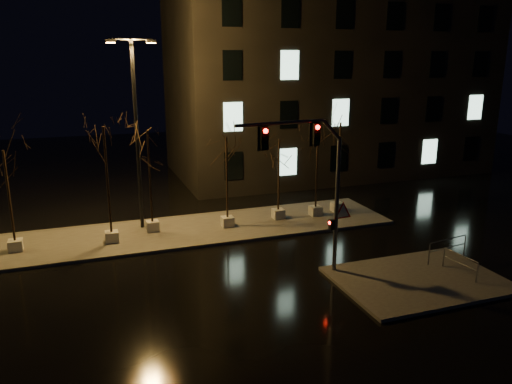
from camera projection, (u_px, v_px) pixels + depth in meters
name	position (u px, v px, depth m)	size (l,w,h in m)	color
ground	(227.00, 274.00, 22.12)	(90.00, 90.00, 0.00)	black
median	(197.00, 230.00, 27.56)	(22.00, 5.00, 0.15)	#4C4943
sidewalk_corner	(418.00, 280.00, 21.34)	(7.00, 5.00, 0.15)	#4C4943
building	(327.00, 80.00, 41.08)	(25.00, 12.00, 15.00)	black
tree_0	(6.00, 173.00, 23.36)	(1.80, 1.80, 5.11)	beige
tree_1	(105.00, 153.00, 24.35)	(1.80, 1.80, 6.08)	beige
tree_2	(149.00, 153.00, 26.06)	(1.80, 1.80, 5.65)	beige
tree_3	(227.00, 157.00, 26.89)	(1.80, 1.80, 5.18)	beige
tree_4	(279.00, 157.00, 28.36)	(1.80, 1.80, 4.81)	beige
tree_5	(317.00, 150.00, 28.85)	(1.80, 1.80, 5.18)	beige
tree_6	(340.00, 143.00, 29.58)	(1.80, 1.80, 5.59)	beige
traffic_signal_mast	(316.00, 175.00, 20.56)	(5.50, 0.69, 6.74)	slate
streetlight_main	(136.00, 122.00, 26.26)	(2.52, 0.39, 10.09)	black
guard_rail_a	(448.00, 246.00, 23.10)	(2.39, 0.42, 1.04)	slate
guard_rail_b	(460.00, 261.00, 21.59)	(0.21, 1.91, 0.91)	slate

